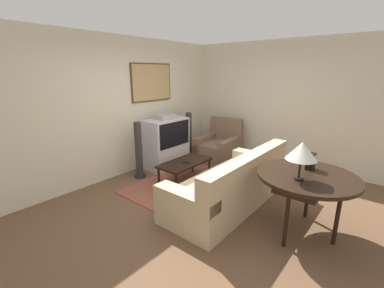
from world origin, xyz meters
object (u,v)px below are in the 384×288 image
(coffee_table, at_px, (185,164))
(couch, at_px, (231,186))
(speaker_tower_right, at_px, (189,137))
(speaker_tower_left, at_px, (139,151))
(console_table, at_px, (307,180))
(armchair, at_px, (219,148))
(table_lamp, at_px, (302,151))
(mantel_clock, at_px, (311,161))
(tv, at_px, (166,143))

(coffee_table, bearing_deg, couch, -99.15)
(couch, relative_size, speaker_tower_right, 2.05)
(speaker_tower_left, bearing_deg, console_table, -87.23)
(armchair, height_order, speaker_tower_right, speaker_tower_right)
(armchair, distance_m, table_lamp, 3.19)
(console_table, bearing_deg, couch, 87.27)
(table_lamp, bearing_deg, mantel_clock, -0.15)
(table_lamp, bearing_deg, tv, 74.64)
(armchair, height_order, coffee_table, armchair)
(tv, bearing_deg, couch, -105.67)
(couch, height_order, coffee_table, couch)
(tv, xyz_separation_m, couch, (-0.56, -1.98, -0.25))
(mantel_clock, bearing_deg, console_table, -169.94)
(couch, height_order, mantel_clock, mantel_clock)
(table_lamp, relative_size, speaker_tower_right, 0.41)
(table_lamp, xyz_separation_m, speaker_tower_left, (0.08, 3.04, -0.63))
(armchair, height_order, speaker_tower_left, speaker_tower_left)
(tv, xyz_separation_m, console_table, (-0.61, -3.08, 0.19))
(coffee_table, bearing_deg, console_table, -95.97)
(coffee_table, relative_size, speaker_tower_left, 0.95)
(mantel_clock, bearing_deg, couch, 99.23)
(couch, bearing_deg, mantel_clock, 99.30)
(console_table, distance_m, mantel_clock, 0.29)
(couch, xyz_separation_m, table_lamp, (-0.28, -1.06, 0.85))
(couch, distance_m, console_table, 1.19)
(coffee_table, height_order, speaker_tower_left, speaker_tower_left)
(armchair, bearing_deg, speaker_tower_left, -114.50)
(couch, xyz_separation_m, speaker_tower_left, (-0.20, 1.98, 0.23))
(console_table, height_order, table_lamp, table_lamp)
(tv, bearing_deg, console_table, -101.16)
(tv, distance_m, coffee_table, 0.97)
(tv, height_order, table_lamp, table_lamp)
(speaker_tower_left, height_order, speaker_tower_right, same)
(coffee_table, xyz_separation_m, console_table, (-0.23, -2.21, 0.37))
(table_lamp, xyz_separation_m, speaker_tower_right, (1.59, 3.04, -0.63))
(console_table, bearing_deg, coffee_table, 84.03)
(armchair, xyz_separation_m, mantel_clock, (-1.49, -2.39, 0.61))
(armchair, relative_size, coffee_table, 0.98)
(speaker_tower_left, bearing_deg, table_lamp, -91.48)
(armchair, bearing_deg, table_lamp, -44.28)
(tv, bearing_deg, speaker_tower_left, -179.89)
(console_table, relative_size, speaker_tower_left, 1.08)
(tv, height_order, speaker_tower_left, tv)
(tv, height_order, armchair, tv)
(tv, bearing_deg, mantel_clock, -97.17)
(coffee_table, distance_m, table_lamp, 2.35)
(console_table, relative_size, mantel_clock, 5.69)
(tv, distance_m, speaker_tower_right, 0.76)
(armchair, bearing_deg, console_table, -40.38)
(console_table, distance_m, speaker_tower_right, 3.38)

